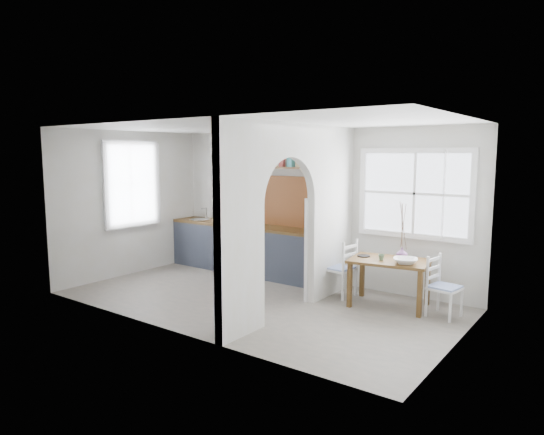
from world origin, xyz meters
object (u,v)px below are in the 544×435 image
Objects in this scene: chair_left at (340,268)px; chair_right at (445,287)px; dining_table at (389,283)px; kettle at (324,228)px; vase at (402,253)px.

chair_left reaches higher than chair_right.
chair_left reaches higher than dining_table.
chair_left is (-0.82, 0.03, 0.10)m from dining_table.
kettle is at bearing -113.05° from chair_left.
kettle is at bearing 175.50° from vase.
chair_left is at bearing -173.31° from vase.
chair_right is (0.79, 0.01, 0.07)m from dining_table.
dining_table is 1.33× the size of chair_right.
kettle is at bearing 92.56° from chair_right.
chair_right is 0.77m from vase.
dining_table is 0.47m from vase.
vase is at bearing -3.61° from kettle.
dining_table is at bearing -129.99° from vase.
kettle reaches higher than dining_table.
dining_table is 0.79m from chair_right.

